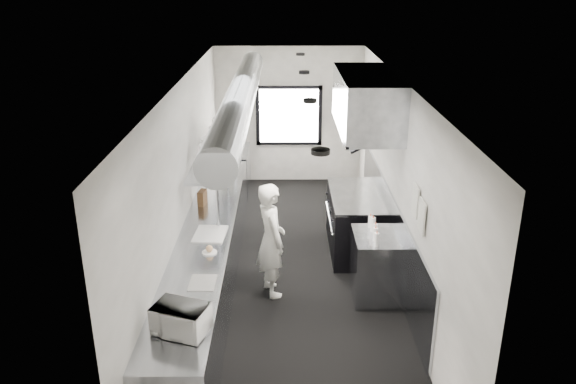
{
  "coord_description": "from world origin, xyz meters",
  "views": [
    {
      "loc": [
        -0.1,
        -7.52,
        4.16
      ],
      "look_at": [
        -0.05,
        -0.2,
        1.33
      ],
      "focal_mm": 35.61,
      "sensor_mm": 36.0,
      "label": 1
    }
  ],
  "objects_px": {
    "microwave": "(181,319)",
    "plate_stack_b": "(209,148)",
    "plate_stack_c": "(216,136)",
    "squeeze_bottle_d": "(373,225)",
    "plate_stack_d": "(219,128)",
    "squeeze_bottle_a": "(377,240)",
    "range": "(356,222)",
    "squeeze_bottle_c": "(375,230)",
    "line_cook": "(271,240)",
    "prep_counter": "(209,260)",
    "pass_shelf": "(214,152)",
    "plate_stack_a": "(207,154)",
    "squeeze_bottle_e": "(370,222)",
    "cutting_board": "(210,234)",
    "far_work_table": "(231,172)",
    "small_plate": "(210,252)",
    "exhaust_hood": "(366,102)",
    "squeeze_bottle_b": "(375,234)",
    "deli_tub_a": "(157,326)",
    "knife_block": "(202,198)",
    "bottle_station": "(377,266)",
    "deli_tub_b": "(166,316)"
  },
  "relations": [
    {
      "from": "plate_stack_c",
      "to": "squeeze_bottle_d",
      "type": "xyz_separation_m",
      "value": [
        2.27,
        -1.82,
        -0.73
      ]
    },
    {
      "from": "bottle_station",
      "to": "far_work_table",
      "type": "bearing_deg",
      "value": 120.53
    },
    {
      "from": "plate_stack_b",
      "to": "plate_stack_c",
      "type": "xyz_separation_m",
      "value": [
        0.03,
        0.67,
        0.0
      ]
    },
    {
      "from": "microwave",
      "to": "plate_stack_b",
      "type": "distance_m",
      "value": 3.5
    },
    {
      "from": "squeeze_bottle_a",
      "to": "knife_block",
      "type": "bearing_deg",
      "value": 149.54
    },
    {
      "from": "plate_stack_d",
      "to": "squeeze_bottle_a",
      "type": "bearing_deg",
      "value": -49.96
    },
    {
      "from": "pass_shelf",
      "to": "line_cook",
      "type": "height_order",
      "value": "line_cook"
    },
    {
      "from": "squeeze_bottle_a",
      "to": "bottle_station",
      "type": "bearing_deg",
      "value": 74.88
    },
    {
      "from": "plate_stack_b",
      "to": "plate_stack_c",
      "type": "distance_m",
      "value": 0.67
    },
    {
      "from": "small_plate",
      "to": "range",
      "type": "bearing_deg",
      "value": 42.2
    },
    {
      "from": "microwave",
      "to": "squeeze_bottle_d",
      "type": "distance_m",
      "value": 3.16
    },
    {
      "from": "plate_stack_a",
      "to": "squeeze_bottle_d",
      "type": "bearing_deg",
      "value": -22.48
    },
    {
      "from": "range",
      "to": "plate_stack_c",
      "type": "xyz_separation_m",
      "value": [
        -2.22,
        0.56,
        1.26
      ]
    },
    {
      "from": "squeeze_bottle_b",
      "to": "exhaust_hood",
      "type": "bearing_deg",
      "value": 89.26
    },
    {
      "from": "plate_stack_c",
      "to": "squeeze_bottle_e",
      "type": "relative_size",
      "value": 1.8
    },
    {
      "from": "squeeze_bottle_e",
      "to": "squeeze_bottle_d",
      "type": "bearing_deg",
      "value": -82.81
    },
    {
      "from": "range",
      "to": "far_work_table",
      "type": "bearing_deg",
      "value": 131.19
    },
    {
      "from": "plate_stack_c",
      "to": "squeeze_bottle_a",
      "type": "xyz_separation_m",
      "value": [
        2.25,
        -2.26,
        -0.74
      ]
    },
    {
      "from": "far_work_table",
      "to": "small_plate",
      "type": "bearing_deg",
      "value": -88.45
    },
    {
      "from": "range",
      "to": "squeeze_bottle_d",
      "type": "bearing_deg",
      "value": -87.83
    },
    {
      "from": "deli_tub_a",
      "to": "prep_counter",
      "type": "bearing_deg",
      "value": 85.39
    },
    {
      "from": "pass_shelf",
      "to": "squeeze_bottle_c",
      "type": "xyz_separation_m",
      "value": [
        2.29,
        -1.69,
        -0.55
      ]
    },
    {
      "from": "exhaust_hood",
      "to": "squeeze_bottle_b",
      "type": "xyz_separation_m",
      "value": [
        -0.02,
        -1.55,
        -1.4
      ]
    },
    {
      "from": "exhaust_hood",
      "to": "deli_tub_a",
      "type": "relative_size",
      "value": 15.55
    },
    {
      "from": "range",
      "to": "plate_stack_d",
      "type": "xyz_separation_m",
      "value": [
        -2.22,
        0.97,
        1.27
      ]
    },
    {
      "from": "microwave",
      "to": "squeeze_bottle_a",
      "type": "bearing_deg",
      "value": 59.4
    },
    {
      "from": "range",
      "to": "squeeze_bottle_a",
      "type": "xyz_separation_m",
      "value": [
        0.03,
        -1.7,
        0.52
      ]
    },
    {
      "from": "range",
      "to": "squeeze_bottle_b",
      "type": "bearing_deg",
      "value": -88.57
    },
    {
      "from": "plate_stack_d",
      "to": "squeeze_bottle_a",
      "type": "height_order",
      "value": "plate_stack_d"
    },
    {
      "from": "exhaust_hood",
      "to": "knife_block",
      "type": "height_order",
      "value": "exhaust_hood"
    },
    {
      "from": "microwave",
      "to": "squeeze_bottle_a",
      "type": "relative_size",
      "value": 2.64
    },
    {
      "from": "deli_tub_a",
      "to": "squeeze_bottle_d",
      "type": "xyz_separation_m",
      "value": [
        2.42,
        2.26,
        0.05
      ]
    },
    {
      "from": "exhaust_hood",
      "to": "microwave",
      "type": "height_order",
      "value": "exhaust_hood"
    },
    {
      "from": "line_cook",
      "to": "microwave",
      "type": "height_order",
      "value": "line_cook"
    },
    {
      "from": "knife_block",
      "to": "deli_tub_a",
      "type": "bearing_deg",
      "value": -79.33
    },
    {
      "from": "deli_tub_a",
      "to": "deli_tub_b",
      "type": "distance_m",
      "value": 0.19
    },
    {
      "from": "squeeze_bottle_a",
      "to": "squeeze_bottle_c",
      "type": "distance_m",
      "value": 0.32
    },
    {
      "from": "plate_stack_d",
      "to": "squeeze_bottle_d",
      "type": "bearing_deg",
      "value": -44.58
    },
    {
      "from": "deli_tub_b",
      "to": "plate_stack_d",
      "type": "distance_m",
      "value": 4.39
    },
    {
      "from": "small_plate",
      "to": "squeeze_bottle_a",
      "type": "bearing_deg",
      "value": 4.68
    },
    {
      "from": "line_cook",
      "to": "squeeze_bottle_e",
      "type": "relative_size",
      "value": 9.25
    },
    {
      "from": "pass_shelf",
      "to": "squeeze_bottle_e",
      "type": "distance_m",
      "value": 2.73
    },
    {
      "from": "microwave",
      "to": "squeeze_bottle_a",
      "type": "height_order",
      "value": "microwave"
    },
    {
      "from": "far_work_table",
      "to": "plate_stack_a",
      "type": "distance_m",
      "value": 3.08
    },
    {
      "from": "prep_counter",
      "to": "exhaust_hood",
      "type": "bearing_deg",
      "value": 28.11
    },
    {
      "from": "line_cook",
      "to": "microwave",
      "type": "relative_size",
      "value": 3.35
    },
    {
      "from": "plate_stack_c",
      "to": "prep_counter",
      "type": "bearing_deg",
      "value": -88.94
    },
    {
      "from": "prep_counter",
      "to": "pass_shelf",
      "type": "distance_m",
      "value": 1.85
    },
    {
      "from": "squeeze_bottle_b",
      "to": "squeeze_bottle_c",
      "type": "distance_m",
      "value": 0.16
    },
    {
      "from": "cutting_board",
      "to": "far_work_table",
      "type": "bearing_deg",
      "value": 90.92
    }
  ]
}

